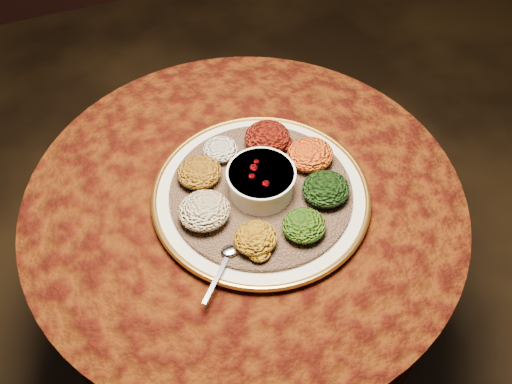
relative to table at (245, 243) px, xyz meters
name	(u,v)px	position (x,y,z in m)	size (l,w,h in m)	color
table	(245,243)	(0.00, 0.00, 0.00)	(0.96, 0.96, 0.73)	black
platter	(261,195)	(0.03, -0.02, 0.19)	(0.55, 0.55, 0.02)	beige
injera	(261,192)	(0.03, -0.02, 0.20)	(0.39, 0.39, 0.01)	brown
stew_bowl	(261,180)	(0.03, -0.02, 0.24)	(0.14, 0.14, 0.06)	white
spoon	(228,255)	(-0.09, -0.15, 0.21)	(0.11, 0.11, 0.01)	silver
portion_ayib	(221,149)	(-0.02, 0.11, 0.23)	(0.08, 0.08, 0.04)	beige
portion_kitfo	(267,137)	(0.09, 0.10, 0.23)	(0.10, 0.10, 0.05)	black
portion_tikil	(310,154)	(0.16, 0.02, 0.23)	(0.10, 0.10, 0.05)	#A5780D
portion_gomen	(326,189)	(0.15, -0.08, 0.23)	(0.10, 0.10, 0.05)	black
portion_mixveg	(304,226)	(0.07, -0.15, 0.23)	(0.09, 0.08, 0.04)	#993E09
portion_kik	(255,238)	(-0.03, -0.14, 0.23)	(0.09, 0.08, 0.04)	#A0780E
portion_timatim	(204,211)	(-0.10, -0.04, 0.23)	(0.11, 0.10, 0.05)	maroon
portion_shiro	(199,172)	(-0.08, 0.06, 0.23)	(0.10, 0.09, 0.05)	#855410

